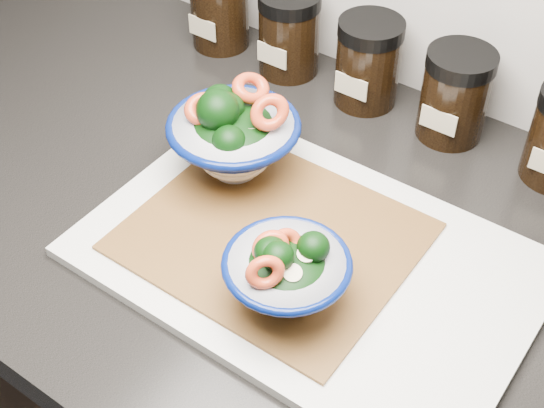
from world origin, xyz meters
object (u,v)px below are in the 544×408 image
Objects in this scene: bowl_right at (286,273)px; spice_jar_b at (289,33)px; spice_jar_a at (220,7)px; cutting_board at (309,258)px; bowl_left at (233,136)px; spice_jar_c at (368,62)px; spice_jar_d at (455,95)px.

bowl_right is 0.41m from spice_jar_b.
spice_jar_a and spice_jar_b have the same top height.
cutting_board is 0.44m from spice_jar_a.
spice_jar_b is at bearing 109.28° from bowl_left.
spice_jar_a and spice_jar_c have the same top height.
cutting_board is 0.08m from bowl_right.
bowl_left reaches higher than spice_jar_d.
bowl_right is at bearing -76.41° from cutting_board.
spice_jar_d is at bearing 0.00° from spice_jar_a.
spice_jar_b is at bearing 128.06° from cutting_board.
bowl_left is (-0.14, 0.06, 0.06)m from cutting_board.
spice_jar_b is 1.00× the size of spice_jar_c.
spice_jar_b is 0.24m from spice_jar_d.
spice_jar_a is 0.24m from spice_jar_c.
bowl_right reaches higher than cutting_board.
bowl_right is 1.07× the size of spice_jar_a.
cutting_board is 3.73× the size of bowl_right.
spice_jar_c is at bearing 0.00° from spice_jar_a.
spice_jar_a is (-0.33, 0.28, 0.05)m from cutting_board.
bowl_right is 1.07× the size of spice_jar_b.
spice_jar_b and spice_jar_c have the same top height.
cutting_board is at bearing 103.59° from bowl_right.
spice_jar_b reaches higher than cutting_board.
spice_jar_a reaches higher than bowl_right.
spice_jar_c is (0.24, 0.00, 0.00)m from spice_jar_a.
spice_jar_a is at bearing 180.00° from spice_jar_b.
cutting_board is at bearing -70.62° from spice_jar_c.
bowl_left reaches higher than bowl_right.
cutting_board is 3.98× the size of spice_jar_c.
spice_jar_a is 0.12m from spice_jar_b.
bowl_left reaches higher than spice_jar_c.
bowl_left reaches higher than cutting_board.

